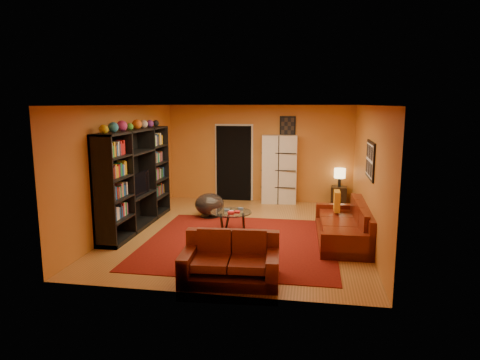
% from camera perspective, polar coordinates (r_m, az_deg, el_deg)
% --- Properties ---
extents(floor, '(6.00, 6.00, 0.00)m').
position_cam_1_polar(floor, '(8.97, 0.16, -6.92)').
color(floor, '#96622E').
rests_on(floor, ground).
extents(ceiling, '(6.00, 6.00, 0.00)m').
position_cam_1_polar(ceiling, '(8.57, 0.17, 9.93)').
color(ceiling, white).
rests_on(ceiling, wall_back).
extents(wall_back, '(6.00, 0.00, 6.00)m').
position_cam_1_polar(wall_back, '(11.62, 2.60, 3.55)').
color(wall_back, '#BB6C29').
rests_on(wall_back, floor).
extents(wall_front, '(6.00, 0.00, 6.00)m').
position_cam_1_polar(wall_front, '(5.79, -4.73, -3.18)').
color(wall_front, '#BB6C29').
rests_on(wall_front, floor).
extents(wall_left, '(0.00, 6.00, 6.00)m').
position_cam_1_polar(wall_left, '(9.41, -15.03, 1.66)').
color(wall_left, '#BB6C29').
rests_on(wall_left, floor).
extents(wall_right, '(0.00, 6.00, 6.00)m').
position_cam_1_polar(wall_right, '(8.63, 16.77, 0.83)').
color(wall_right, '#BB6C29').
rests_on(wall_right, floor).
extents(rug, '(3.60, 3.60, 0.01)m').
position_cam_1_polar(rug, '(8.29, 0.05, -8.32)').
color(rug, '#550D09').
rests_on(rug, floor).
extents(doorway, '(0.95, 0.10, 2.04)m').
position_cam_1_polar(doorway, '(11.72, -0.83, 2.23)').
color(doorway, black).
rests_on(doorway, floor).
extents(wall_art_right, '(0.03, 1.00, 0.70)m').
position_cam_1_polar(wall_art_right, '(8.29, 16.99, 2.55)').
color(wall_art_right, black).
rests_on(wall_art_right, wall_right).
extents(wall_art_back, '(0.42, 0.03, 0.52)m').
position_cam_1_polar(wall_art_back, '(11.47, 6.37, 7.17)').
color(wall_art_back, black).
rests_on(wall_art_back, wall_back).
extents(entertainment_unit, '(0.45, 3.00, 2.10)m').
position_cam_1_polar(entertainment_unit, '(9.36, -13.71, 0.12)').
color(entertainment_unit, black).
rests_on(entertainment_unit, floor).
extents(tv, '(0.86, 0.11, 0.50)m').
position_cam_1_polar(tv, '(9.27, -13.63, -0.49)').
color(tv, black).
rests_on(tv, entertainment_unit).
extents(sofa, '(1.04, 2.41, 0.85)m').
position_cam_1_polar(sofa, '(8.62, 14.21, -5.99)').
color(sofa, '#52150B').
rests_on(sofa, rug).
extents(loveseat, '(1.51, 0.97, 0.85)m').
position_cam_1_polar(loveseat, '(6.58, -1.24, -10.74)').
color(loveseat, '#52150B').
rests_on(loveseat, rug).
extents(throw_pillow, '(0.12, 0.42, 0.42)m').
position_cam_1_polar(throw_pillow, '(9.16, 12.79, -2.74)').
color(throw_pillow, orange).
rests_on(throw_pillow, sofa).
extents(coffee_table, '(0.85, 0.85, 0.42)m').
position_cam_1_polar(coffee_table, '(8.85, -1.19, -4.56)').
color(coffee_table, silver).
rests_on(coffee_table, floor).
extents(storage_cabinet, '(0.95, 0.49, 1.82)m').
position_cam_1_polar(storage_cabinet, '(11.42, 5.22, 1.42)').
color(storage_cabinet, silver).
rests_on(storage_cabinet, floor).
extents(bowl_chair, '(0.69, 0.69, 0.56)m').
position_cam_1_polar(bowl_chair, '(10.07, -4.09, -3.27)').
color(bowl_chair, black).
rests_on(bowl_chair, floor).
extents(side_table, '(0.43, 0.43, 0.50)m').
position_cam_1_polar(side_table, '(11.48, 13.04, -2.10)').
color(side_table, black).
rests_on(side_table, floor).
extents(table_lamp, '(0.29, 0.29, 0.48)m').
position_cam_1_polar(table_lamp, '(11.37, 13.16, 0.81)').
color(table_lamp, black).
rests_on(table_lamp, side_table).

